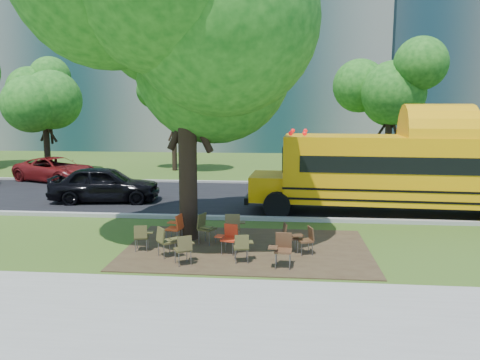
# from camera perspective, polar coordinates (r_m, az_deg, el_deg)

# --- Properties ---
(ground) EXTENTS (160.00, 160.00, 0.00)m
(ground) POSITION_cam_1_polar(r_m,az_deg,el_deg) (14.30, -3.01, -7.70)
(ground) COLOR #34531A
(ground) RESTS_ON ground
(sidewalk) EXTENTS (60.00, 4.00, 0.04)m
(sidewalk) POSITION_cam_1_polar(r_m,az_deg,el_deg) (9.69, -7.46, -15.99)
(sidewalk) COLOR gray
(sidewalk) RESTS_ON ground
(dirt_patch) EXTENTS (7.00, 4.50, 0.03)m
(dirt_patch) POSITION_cam_1_polar(r_m,az_deg,el_deg) (13.72, 0.86, -8.36)
(dirt_patch) COLOR #382819
(dirt_patch) RESTS_ON ground
(asphalt_road) EXTENTS (80.00, 8.00, 0.04)m
(asphalt_road) POSITION_cam_1_polar(r_m,az_deg,el_deg) (21.05, -0.26, -2.22)
(asphalt_road) COLOR black
(asphalt_road) RESTS_ON ground
(kerb_near) EXTENTS (80.00, 0.25, 0.14)m
(kerb_near) POSITION_cam_1_polar(r_m,az_deg,el_deg) (17.16, -1.56, -4.63)
(kerb_near) COLOR gray
(kerb_near) RESTS_ON ground
(kerb_far) EXTENTS (80.00, 0.25, 0.14)m
(kerb_far) POSITION_cam_1_polar(r_m,az_deg,el_deg) (25.06, 0.65, -0.31)
(kerb_far) COLOR gray
(kerb_far) RESTS_ON ground
(building_main) EXTENTS (38.00, 16.00, 22.00)m
(building_main) POSITION_cam_1_polar(r_m,az_deg,el_deg) (51.03, -6.31, 16.65)
(building_main) COLOR slate
(building_main) RESTS_ON ground
(bg_tree_0) EXTENTS (5.20, 5.20, 7.18)m
(bg_tree_0) POSITION_cam_1_polar(r_m,az_deg,el_deg) (30.03, -22.79, 9.15)
(bg_tree_0) COLOR black
(bg_tree_0) RESTS_ON ground
(bg_tree_2) EXTENTS (4.80, 4.80, 6.62)m
(bg_tree_2) POSITION_cam_1_polar(r_m,az_deg,el_deg) (30.38, -8.12, 9.06)
(bg_tree_2) COLOR black
(bg_tree_2) RESTS_ON ground
(bg_tree_3) EXTENTS (5.60, 5.60, 7.84)m
(bg_tree_3) POSITION_cam_1_polar(r_m,az_deg,el_deg) (28.22, 17.88, 10.41)
(bg_tree_3) COLOR black
(bg_tree_3) RESTS_ON ground
(main_tree) EXTENTS (7.20, 7.20, 9.79)m
(main_tree) POSITION_cam_1_polar(r_m,az_deg,el_deg) (14.36, -6.66, 17.22)
(main_tree) COLOR black
(main_tree) RESTS_ON ground
(school_bus) EXTENTS (12.46, 3.45, 3.01)m
(school_bus) POSITION_cam_1_polar(r_m,az_deg,el_deg) (18.75, 22.21, 1.07)
(school_bus) COLOR #E49B07
(school_bus) RESTS_ON ground
(chair_0) EXTENTS (0.53, 0.54, 0.80)m
(chair_0) POSITION_cam_1_polar(r_m,az_deg,el_deg) (13.63, -11.85, -6.58)
(chair_0) COLOR #413C1C
(chair_0) RESTS_ON ground
(chair_1) EXTENTS (0.74, 0.58, 0.86)m
(chair_1) POSITION_cam_1_polar(r_m,az_deg,el_deg) (12.96, -9.09, -7.12)
(chair_1) COLOR #4B4520
(chair_1) RESTS_ON ground
(chair_2) EXTENTS (0.55, 0.68, 0.83)m
(chair_2) POSITION_cam_1_polar(r_m,az_deg,el_deg) (12.28, -6.81, -8.08)
(chair_2) COLOR #473E1E
(chair_2) RESTS_ON ground
(chair_3) EXTENTS (0.63, 0.49, 0.84)m
(chair_3) POSITION_cam_1_polar(r_m,az_deg,el_deg) (13.14, -1.37, -6.84)
(chair_3) COLOR red
(chair_3) RESTS_ON ground
(chair_4) EXTENTS (0.54, 0.55, 0.81)m
(chair_4) POSITION_cam_1_polar(r_m,az_deg,el_deg) (12.37, 0.28, -7.95)
(chair_4) COLOR #46421E
(chair_4) RESTS_ON ground
(chair_5) EXTENTS (0.61, 0.53, 0.90)m
(chair_5) POSITION_cam_1_polar(r_m,az_deg,el_deg) (12.09, 5.18, -8.10)
(chair_5) COLOR #4D2F1B
(chair_5) RESTS_ON ground
(chair_6) EXTENTS (0.60, 0.55, 0.80)m
(chair_6) POSITION_cam_1_polar(r_m,az_deg,el_deg) (13.20, 8.12, -6.97)
(chair_6) COLOR #4B2F1A
(chair_6) RESTS_ON ground
(chair_7) EXTENTS (0.58, 0.58, 0.86)m
(chair_7) POSITION_cam_1_polar(r_m,az_deg,el_deg) (13.28, 6.00, -6.68)
(chair_7) COLOR #3D2515
(chair_7) RESTS_ON ground
(chair_8) EXTENTS (0.53, 0.67, 0.91)m
(chair_8) POSITION_cam_1_polar(r_m,az_deg,el_deg) (14.21, -7.81, -5.53)
(chair_8) COLOR red
(chair_8) RESTS_ON ground
(chair_9) EXTENTS (0.66, 0.55, 0.81)m
(chair_9) POSITION_cam_1_polar(r_m,az_deg,el_deg) (14.71, -6.31, -5.24)
(chair_9) COLOR #463C1E
(chair_9) RESTS_ON ground
(chair_10) EXTENTS (0.59, 0.75, 0.93)m
(chair_10) POSITION_cam_1_polar(r_m,az_deg,el_deg) (14.06, -4.29, -5.58)
(chair_10) COLOR #48451F
(chair_10) RESTS_ON ground
(chair_11) EXTENTS (0.64, 0.62, 0.96)m
(chair_11) POSITION_cam_1_polar(r_m,az_deg,el_deg) (14.02, -0.80, -5.52)
(chair_11) COLOR brown
(chair_11) RESTS_ON ground
(black_car) EXTENTS (4.82, 2.43, 1.58)m
(black_car) POSITION_cam_1_polar(r_m,az_deg,el_deg) (20.95, -16.13, -0.50)
(black_car) COLOR black
(black_car) RESTS_ON ground
(bg_car_red) EXTENTS (5.36, 3.89, 1.36)m
(bg_car_red) POSITION_cam_1_polar(r_m,az_deg,el_deg) (27.55, -21.49, 1.19)
(bg_car_red) COLOR #621011
(bg_car_red) RESTS_ON ground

